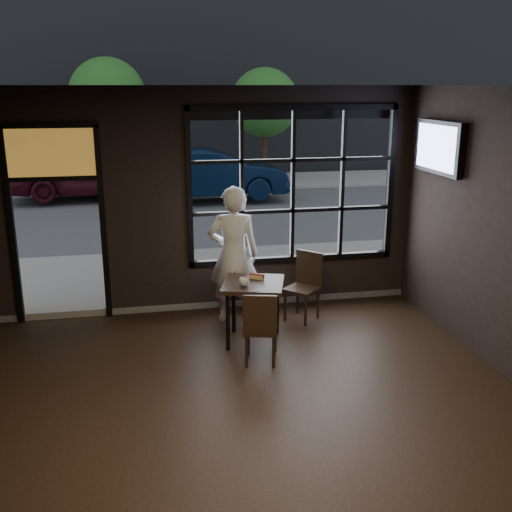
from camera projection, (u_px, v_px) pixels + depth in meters
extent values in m
cube|color=black|center=(260.00, 440.00, 5.62)|extent=(6.00, 7.00, 0.02)
cube|color=black|center=(260.00, 84.00, 4.74)|extent=(6.00, 7.00, 0.02)
cube|color=black|center=(293.00, 186.00, 8.65)|extent=(3.06, 0.12, 2.28)
cube|color=orange|center=(51.00, 152.00, 7.88)|extent=(1.20, 0.06, 0.70)
cube|color=#545456|center=(158.00, 156.00, 28.26)|extent=(60.00, 41.00, 0.04)
cube|color=black|center=(253.00, 312.00, 7.65)|extent=(0.93, 0.93, 0.81)
cube|color=black|center=(261.00, 326.00, 7.07)|extent=(0.47, 0.47, 0.91)
cube|color=black|center=(302.00, 287.00, 8.36)|extent=(0.59, 0.59, 0.96)
imported|color=silver|center=(233.00, 255.00, 8.21)|extent=(0.74, 0.53, 1.91)
imported|color=silver|center=(244.00, 282.00, 7.40)|extent=(0.17, 0.17, 0.10)
cube|color=black|center=(439.00, 147.00, 7.89)|extent=(0.13, 1.18, 0.69)
imported|color=black|center=(211.00, 174.00, 16.74)|extent=(4.29, 1.62, 1.40)
imported|color=#3A0B16|center=(90.00, 169.00, 17.09)|extent=(4.71, 2.13, 1.57)
cylinder|color=#332114|center=(111.00, 154.00, 18.95)|extent=(0.20, 0.20, 2.17)
sphere|color=#317027|center=(107.00, 97.00, 18.47)|extent=(2.36, 2.36, 2.36)
cylinder|color=#332114|center=(264.00, 154.00, 19.69)|extent=(0.18, 0.18, 2.01)
sphere|color=#265818|center=(265.00, 103.00, 19.24)|extent=(2.20, 2.20, 2.20)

